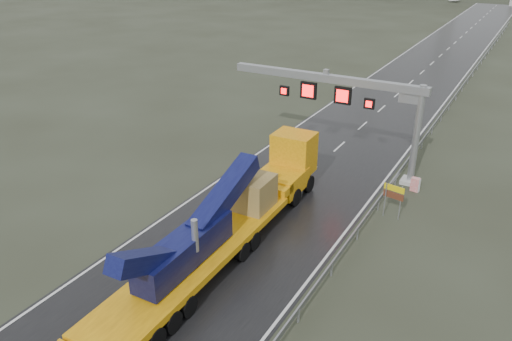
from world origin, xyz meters
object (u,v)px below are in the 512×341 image
Objects in this scene: sign_gantry at (352,98)px; exit_sign_pair at (393,195)px; heavy_haul_truck at (240,207)px; striped_barrier at (415,185)px.

exit_sign_pair is (5.00, -5.54, -4.01)m from sign_gantry.
sign_gantry is 0.72× the size of heavy_haul_truck.
sign_gantry is 7.52m from striped_barrier.
sign_gantry reaches higher than exit_sign_pair.
heavy_haul_truck reaches higher than exit_sign_pair.
striped_barrier is (7.55, 10.86, -1.37)m from heavy_haul_truck.
sign_gantry reaches higher than striped_barrier.
sign_gantry is at bearing -179.43° from striped_barrier.
striped_barrier is at bearing -11.51° from sign_gantry.
striped_barrier is (5.41, -1.10, -5.11)m from sign_gantry.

